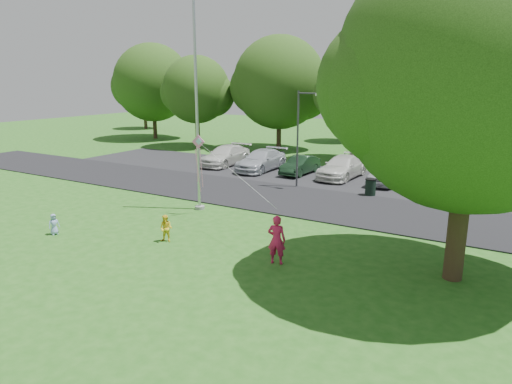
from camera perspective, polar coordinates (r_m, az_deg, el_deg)
The scene contains 14 objects.
ground at distance 17.72m, azimuth -7.86°, elevation -7.54°, with size 120.00×120.00×0.00m, color #215A17.
park_road at distance 25.02m, azimuth 4.97°, elevation -1.01°, with size 60.00×6.00×0.06m, color black.
parking_strip at distance 30.86m, azimuth 10.21°, elevation 1.67°, with size 42.00×7.00×0.06m, color black.
flagpole at distance 22.72m, azimuth -7.35°, elevation 8.03°, with size 0.50×0.50×10.00m.
street_lamp at distance 27.45m, azimuth 5.67°, elevation 7.65°, with size 1.64×0.26×5.81m.
trash_can at distance 26.60m, azimuth 14.12°, elevation 0.57°, with size 0.63×0.63×1.00m.
big_tree at distance 15.42m, azimuth 25.17°, elevation 12.51°, with size 9.15×8.45×10.83m.
tree_row at distance 38.12m, azimuth 17.61°, elevation 12.15°, with size 64.35×11.94×10.88m.
horizon_trees at distance 47.20m, azimuth 23.20°, elevation 10.18°, with size 77.46×7.20×7.02m.
parked_cars at distance 30.83m, azimuth 9.68°, elevation 3.08°, with size 20.36×5.58×1.47m.
woman at distance 16.31m, azimuth 2.59°, elevation -5.98°, with size 0.65×0.43×1.80m, color #CE1B4F.
child_yellow at distance 18.89m, azimuth -11.17°, elevation -4.50°, with size 0.55×0.43×1.13m, color yellow.
child_blue at distance 21.23m, azimuth -23.95°, elevation -3.71°, with size 0.45×0.29×0.91m, color #8CA6D8.
kite at distance 21.73m, azimuth -7.05°, elevation 5.06°, with size 6.43×3.80×2.83m.
Camera 1 is at (10.37, -12.86, 6.43)m, focal length 32.00 mm.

